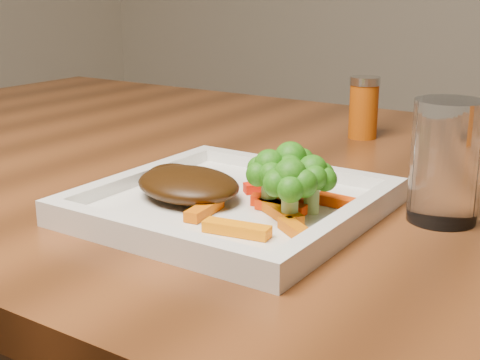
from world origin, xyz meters
The scene contains 16 objects.
plate centered at (0.13, -0.11, 0.76)m, with size 0.27×0.27×0.01m, color white.
steak centered at (0.09, -0.12, 0.78)m, with size 0.12×0.09×0.03m, color #371E08.
broccoli_0 centered at (0.18, -0.08, 0.80)m, with size 0.06×0.06×0.07m, color #377513, non-canonical shape.
broccoli_1 centered at (0.22, -0.09, 0.79)m, with size 0.05×0.05×0.06m, color #195D0F, non-canonical shape.
broccoli_2 centered at (0.21, -0.13, 0.79)m, with size 0.06×0.06×0.06m, color #1B6310, non-canonical shape.
broccoli_3 centered at (0.17, -0.10, 0.79)m, with size 0.06×0.06×0.06m, color #116410, non-canonical shape.
carrot_0 centered at (0.19, -0.18, 0.77)m, with size 0.06×0.02×0.01m, color orange.
carrot_1 centered at (0.23, -0.15, 0.77)m, with size 0.05×0.01×0.01m, color #CA5D03.
carrot_2 centered at (0.13, -0.15, 0.77)m, with size 0.05×0.01×0.01m, color #D95D03.
carrot_3 centered at (0.23, -0.06, 0.77)m, with size 0.06×0.02×0.01m, color #F44103.
carrot_4 centered at (0.15, -0.06, 0.77)m, with size 0.05×0.01×0.01m, color red.
carrot_5 centered at (0.20, -0.12, 0.77)m, with size 0.06×0.02×0.01m, color #C85603.
carrot_6 centered at (0.18, -0.09, 0.77)m, with size 0.05×0.01×0.01m, color #EF2C03.
spice_shaker centered at (0.10, 0.29, 0.80)m, with size 0.04×0.04×0.09m, color #9E4308.
drinking_glass centered at (0.32, -0.01, 0.81)m, with size 0.07×0.07×0.12m, color white.
carrot_7 centered at (0.19, -0.11, 0.77)m, with size 0.05×0.01×0.01m, color #F03003.
Camera 1 is at (0.50, -0.64, 0.98)m, focal length 50.00 mm.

